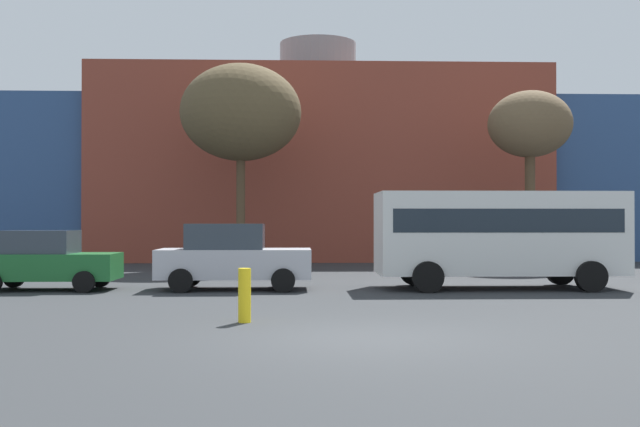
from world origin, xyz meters
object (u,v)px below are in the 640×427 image
Objects in this scene: white_bus at (498,231)px; bare_tree_2 at (241,113)px; parked_car_2 at (232,257)px; bollard_yellow_0 at (245,295)px; parked_car_1 at (46,260)px; bare_tree_1 at (530,126)px.

white_bus is 12.96m from bare_tree_2.
bollard_yellow_0 is at bearing -83.48° from parked_car_2.
parked_car_2 reaches higher than parked_car_1.
parked_car_1 is 5.15m from parked_car_2.
parked_car_2 is at bearing -87.44° from bare_tree_2.
bare_tree_2 is at bearing 130.69° from white_bus.
bare_tree_1 is at bearing 39.10° from parked_car_2.
parked_car_2 is at bearing 0.00° from parked_car_1.
bare_tree_2 is (4.74, 9.20, 5.42)m from parked_car_1.
bare_tree_1 is 7.08× the size of bollard_yellow_0.
bare_tree_1 reaches higher than bollard_yellow_0.
bollard_yellow_0 is at bearing -49.23° from parked_car_1.
parked_car_2 is 6.94m from bollard_yellow_0.
bollard_yellow_0 is at bearing -134.10° from white_bus.
parked_car_1 is 0.90× the size of parked_car_2.
white_bus is 0.94× the size of bare_tree_1.
parked_car_1 is 19.49m from bare_tree_1.
bare_tree_2 is at bearing 92.56° from parked_car_2.
bollard_yellow_0 is at bearing -123.21° from bare_tree_1.
white_bus is (7.48, 0.02, 0.71)m from parked_car_2.
bare_tree_2 reaches higher than white_bus.
parked_car_1 is 12.66m from white_bus.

